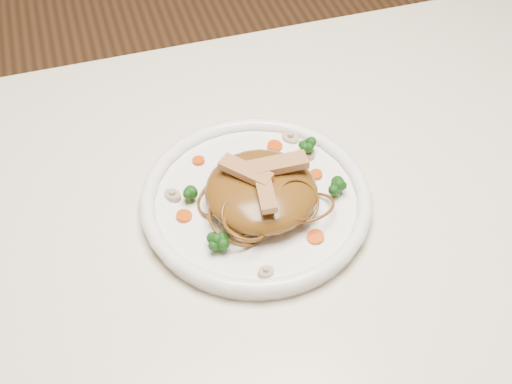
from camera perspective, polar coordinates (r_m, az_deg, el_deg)
name	(u,v)px	position (r m, az deg, el deg)	size (l,w,h in m)	color
table	(278,256)	(0.94, 1.94, -5.58)	(1.20, 0.80, 0.75)	beige
plate	(256,203)	(0.86, 0.00, -0.99)	(0.30, 0.30, 0.02)	white
noodle_mound	(261,191)	(0.83, 0.46, 0.13)	(0.14, 0.14, 0.05)	brown
chicken_a	(278,164)	(0.82, 1.94, 2.40)	(0.07, 0.02, 0.01)	tan
chicken_b	(246,171)	(0.81, -0.91, 1.84)	(0.07, 0.02, 0.01)	tan
chicken_c	(266,193)	(0.79, 0.87, -0.11)	(0.06, 0.02, 0.01)	tan
broccoli_0	(308,145)	(0.90, 4.55, 4.05)	(0.03, 0.03, 0.03)	#14470E
broccoli_1	(189,193)	(0.85, -5.86, -0.05)	(0.03, 0.03, 0.03)	#14470E
broccoli_2	(218,241)	(0.79, -3.34, -4.25)	(0.03, 0.03, 0.03)	#14470E
broccoli_3	(337,186)	(0.85, 7.05, 0.54)	(0.03, 0.03, 0.03)	#14470E
carrot_0	(275,146)	(0.92, 1.64, 4.01)	(0.02, 0.02, 0.01)	#DC4808
carrot_1	(184,216)	(0.84, -6.26, -2.08)	(0.02, 0.02, 0.01)	#DC4808
carrot_2	(316,175)	(0.88, 5.21, 1.52)	(0.02, 0.02, 0.01)	#DC4808
carrot_3	(198,160)	(0.90, -5.02, 2.74)	(0.02, 0.02, 0.01)	#DC4808
carrot_4	(315,237)	(0.81, 5.17, -3.91)	(0.02, 0.02, 0.01)	#DC4808
mushroom_0	(266,272)	(0.78, 0.85, -6.94)	(0.02, 0.02, 0.01)	beige
mushroom_1	(308,153)	(0.91, 4.53, 3.38)	(0.03, 0.03, 0.01)	beige
mushroom_2	(173,195)	(0.86, -7.23, -0.28)	(0.03, 0.03, 0.01)	beige
mushroom_3	(291,138)	(0.93, 3.02, 4.74)	(0.03, 0.03, 0.01)	beige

